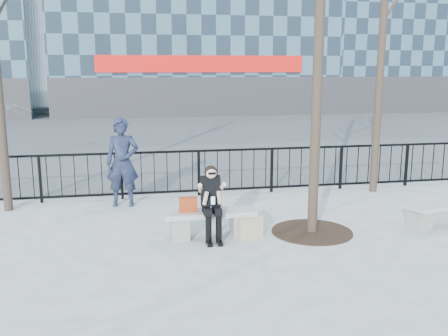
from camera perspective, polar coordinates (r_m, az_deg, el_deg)
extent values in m
plane|color=gray|center=(9.14, -1.56, -7.86)|extent=(120.00, 120.00, 0.00)
cube|color=#474747|center=(23.75, -7.30, 4.09)|extent=(60.00, 23.00, 0.01)
cube|color=black|center=(11.76, -3.90, 1.93)|extent=(14.00, 0.05, 0.05)
cube|color=black|center=(11.96, -3.83, -2.61)|extent=(14.00, 0.05, 0.05)
cube|color=#2D2D30|center=(30.84, -2.52, 8.09)|extent=(18.00, 0.08, 2.40)
cube|color=red|center=(30.73, -2.54, 11.80)|extent=(12.60, 0.12, 1.00)
cylinder|color=black|center=(9.05, 10.86, 15.87)|extent=(0.18, 0.18, 7.50)
cylinder|color=black|center=(12.57, 17.58, 13.13)|extent=(0.18, 0.18, 7.00)
cylinder|color=black|center=(9.51, 10.01, -7.17)|extent=(1.50, 1.50, 0.02)
cube|color=gray|center=(9.01, -5.04, -6.84)|extent=(0.32, 0.38, 0.40)
cube|color=gray|center=(9.17, 1.85, -6.47)|extent=(0.32, 0.38, 0.40)
cube|color=gray|center=(9.00, -1.57, -5.18)|extent=(1.65, 0.46, 0.09)
cube|color=gray|center=(10.28, 21.48, -5.35)|extent=(0.31, 0.36, 0.38)
cube|color=gray|center=(10.50, 24.01, -3.88)|extent=(1.58, 0.44, 0.09)
cube|color=#993112|center=(8.92, -4.13, -4.19)|extent=(0.32, 0.15, 0.26)
cube|color=beige|center=(8.98, 3.18, -6.89)|extent=(0.44, 0.32, 0.40)
imported|color=black|center=(11.12, -11.53, 0.64)|extent=(0.76, 0.55, 1.96)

